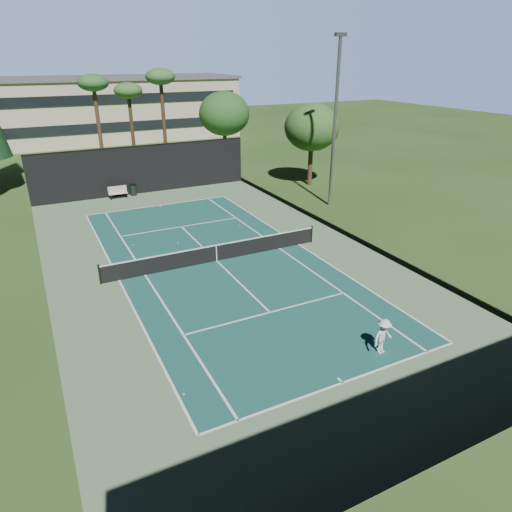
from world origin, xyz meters
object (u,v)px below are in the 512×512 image
Objects in this scene: park_bench at (118,192)px; trash_bin at (133,190)px; player at (383,336)px; tennis_ball_c at (239,226)px; tennis_ball_b at (178,243)px; tennis_ball_d at (133,245)px; tennis_ball_a at (184,394)px; tennis_net at (216,252)px.

trash_bin is (1.32, 0.32, -0.07)m from park_bench.
tennis_ball_c is at bearing 76.05° from player.
tennis_ball_b is 1.20× the size of tennis_ball_d.
tennis_ball_a is at bearing -96.37° from park_bench.
tennis_ball_a is 1.09× the size of tennis_ball_d.
tennis_ball_b is 2.74m from tennis_ball_d.
player is 26.83m from park_bench.
trash_bin is (-4.74, 10.94, 0.45)m from tennis_ball_c.
trash_bin reaches higher than tennis_ball_c.
trash_bin is (-1.14, 15.64, -0.08)m from tennis_net.
tennis_ball_b is at bearing -166.55° from tennis_ball_c.
park_bench reaches higher than tennis_ball_a.
tennis_ball_d is at bearing 129.32° from tennis_net.
tennis_ball_a is 25.89m from trash_bin.
tennis_ball_d is at bearing -96.63° from park_bench.
park_bench is (-6.06, 10.61, 0.52)m from tennis_ball_c.
tennis_ball_d is 0.04× the size of park_bench.
tennis_ball_c is 1.00× the size of tennis_ball_d.
tennis_ball_c is at bearing 1.32° from tennis_ball_d.
tennis_ball_a is 14.53m from tennis_ball_d.
park_bench reaches higher than tennis_ball_c.
tennis_net reaches higher than tennis_ball_d.
tennis_net reaches higher than park_bench.
player reaches higher than tennis_ball_b.
tennis_ball_c is at bearing -66.57° from trash_bin.
player reaches higher than tennis_ball_a.
tennis_net is at bearing -50.68° from tennis_ball_d.
tennis_ball_c is at bearing 13.45° from tennis_ball_b.
player is 19.78× the size of tennis_ball_b.
tennis_ball_b is 0.08× the size of trash_bin.
tennis_ball_b is 1.21× the size of tennis_ball_c.
tennis_ball_a is 25.39m from park_bench.
player is at bearing -8.44° from tennis_ball_a.
player is (2.47, -11.06, 0.19)m from tennis_net.
tennis_ball_b is at bearing -83.63° from park_bench.
tennis_net is 15.68m from trash_bin.
player reaches higher than tennis_net.
tennis_ball_b is at bearing 72.97° from tennis_ball_a.
player is at bearing -79.41° from park_bench.
tennis_ball_a is 14.10m from tennis_ball_b.
trash_bin is at bearing 113.43° from tennis_ball_c.
tennis_ball_c is 0.07× the size of trash_bin.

